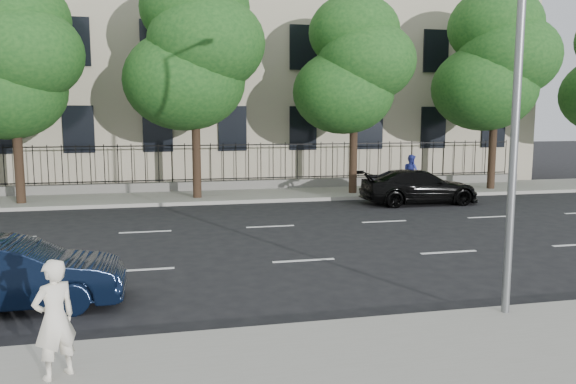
% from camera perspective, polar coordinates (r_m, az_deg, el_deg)
% --- Properties ---
extents(ground, '(120.00, 120.00, 0.00)m').
position_cam_1_polar(ground, '(11.93, 4.58, -9.95)').
color(ground, black).
rests_on(ground, ground).
extents(near_sidewalk, '(60.00, 4.00, 0.15)m').
position_cam_1_polar(near_sidewalk, '(8.43, 12.99, -17.35)').
color(near_sidewalk, gray).
rests_on(near_sidewalk, ground).
extents(far_sidewalk, '(60.00, 4.00, 0.15)m').
position_cam_1_polar(far_sidewalk, '(25.33, -4.77, -0.32)').
color(far_sidewalk, gray).
rests_on(far_sidewalk, ground).
extents(lane_markings, '(49.60, 4.62, 0.01)m').
position_cam_1_polar(lane_markings, '(16.37, -0.34, -5.01)').
color(lane_markings, silver).
rests_on(lane_markings, ground).
extents(masonry_building, '(34.60, 12.11, 18.50)m').
position_cam_1_polar(masonry_building, '(34.40, -7.07, 16.72)').
color(masonry_building, '#B8A992').
rests_on(masonry_building, ground).
extents(iron_fence, '(30.00, 0.50, 2.20)m').
position_cam_1_polar(iron_fence, '(26.94, -5.28, 1.38)').
color(iron_fence, slate).
rests_on(iron_fence, far_sidewalk).
extents(street_light, '(0.25, 3.32, 8.05)m').
position_cam_1_polar(street_light, '(10.93, 20.90, 15.28)').
color(street_light, slate).
rests_on(street_light, near_sidewalk).
extents(tree_b, '(5.53, 5.12, 8.97)m').
position_cam_1_polar(tree_b, '(24.95, -26.05, 12.08)').
color(tree_b, '#382619').
rests_on(tree_b, far_sidewalk).
extents(tree_c, '(5.89, 5.50, 9.80)m').
position_cam_1_polar(tree_c, '(24.42, -9.44, 14.20)').
color(tree_c, '#382619').
rests_on(tree_c, far_sidewalk).
extents(tree_d, '(5.34, 4.94, 8.84)m').
position_cam_1_polar(tree_d, '(25.74, 6.74, 12.64)').
color(tree_d, '#382619').
rests_on(tree_d, far_sidewalk).
extents(tree_e, '(5.71, 5.31, 9.46)m').
position_cam_1_polar(tree_e, '(28.83, 20.33, 12.40)').
color(tree_e, '#382619').
rests_on(tree_e, far_sidewalk).
extents(navy_sedan, '(4.08, 1.46, 1.34)m').
position_cam_1_polar(navy_sedan, '(11.82, -26.24, -7.53)').
color(navy_sedan, black).
rests_on(navy_sedan, ground).
extents(black_sedan, '(4.94, 2.11, 1.42)m').
position_cam_1_polar(black_sedan, '(23.79, 13.16, 0.51)').
color(black_sedan, black).
rests_on(black_sedan, ground).
extents(woman_near, '(0.70, 0.67, 1.62)m').
position_cam_1_polar(woman_near, '(8.20, -22.64, -11.81)').
color(woman_near, white).
rests_on(woman_near, near_sidewalk).
extents(pedestrian_far, '(0.86, 0.97, 1.68)m').
position_cam_1_polar(pedestrian_far, '(26.86, 12.38, 1.94)').
color(pedestrian_far, '#2B3698').
rests_on(pedestrian_far, far_sidewalk).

